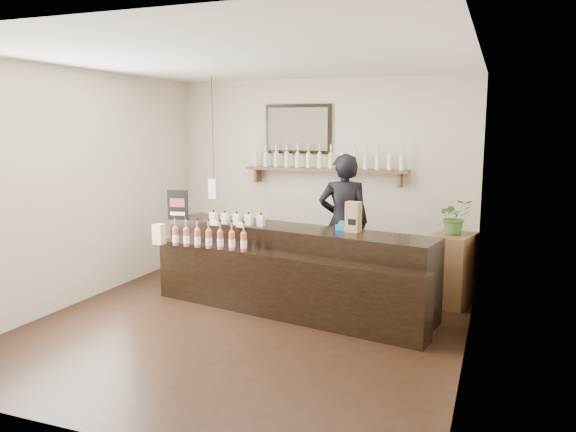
# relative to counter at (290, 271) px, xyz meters

# --- Properties ---
(ground) EXTENTS (5.00, 5.00, 0.00)m
(ground) POSITION_rel_counter_xyz_m (-0.24, -0.57, -0.45)
(ground) COLOR black
(ground) RESTS_ON ground
(room_shell) EXTENTS (5.00, 5.00, 5.00)m
(room_shell) POSITION_rel_counter_xyz_m (-0.24, -0.57, 1.26)
(room_shell) COLOR beige
(room_shell) RESTS_ON ground
(back_wall_decor) EXTENTS (2.66, 0.96, 1.69)m
(back_wall_decor) POSITION_rel_counter_xyz_m (-0.38, 1.80, 1.31)
(back_wall_decor) COLOR brown
(back_wall_decor) RESTS_ON ground
(counter) EXTENTS (3.44, 1.52, 1.11)m
(counter) POSITION_rel_counter_xyz_m (0.00, 0.00, 0.00)
(counter) COLOR black
(counter) RESTS_ON ground
(promo_sign) EXTENTS (0.27, 0.06, 0.38)m
(promo_sign) POSITION_rel_counter_xyz_m (-1.56, 0.09, 0.69)
(promo_sign) COLOR black
(promo_sign) RESTS_ON counter
(paper_bag) EXTENTS (0.18, 0.15, 0.34)m
(paper_bag) POSITION_rel_counter_xyz_m (0.72, 0.08, 0.67)
(paper_bag) COLOR #9E734C
(paper_bag) RESTS_ON counter
(tape_dispenser) EXTENTS (0.14, 0.07, 0.11)m
(tape_dispenser) POSITION_rel_counter_xyz_m (0.58, 0.12, 0.55)
(tape_dispenser) COLOR #1967B4
(tape_dispenser) RESTS_ON counter
(side_cabinet) EXTENTS (0.56, 0.67, 0.86)m
(side_cabinet) POSITION_rel_counter_xyz_m (1.76, 0.83, -0.02)
(side_cabinet) COLOR brown
(side_cabinet) RESTS_ON ground
(potted_plant) EXTENTS (0.49, 0.46, 0.42)m
(potted_plant) POSITION_rel_counter_xyz_m (1.76, 0.83, 0.62)
(potted_plant) COLOR #3B6829
(potted_plant) RESTS_ON side_cabinet
(shopkeeper) EXTENTS (0.85, 0.69, 2.01)m
(shopkeeper) POSITION_rel_counter_xyz_m (0.37, 0.98, 0.56)
(shopkeeper) COLOR black
(shopkeeper) RESTS_ON ground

